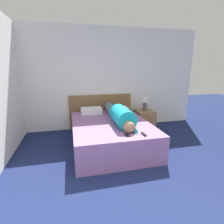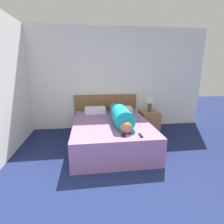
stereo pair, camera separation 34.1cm
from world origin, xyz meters
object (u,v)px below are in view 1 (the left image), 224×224
table_lamp (145,102)px  pillow_second (118,109)px  cell_phone (127,135)px  tv_remote (144,134)px  bed (110,133)px  person_lying (119,115)px  nightstand (144,120)px  pillow_near_headboard (91,111)px

table_lamp → pillow_second: table_lamp is taller
pillow_second → cell_phone: size_ratio=3.65×
pillow_second → tv_remote: pillow_second is taller
bed → tv_remote: tv_remote is taller
person_lying → tv_remote: size_ratio=11.59×
bed → nightstand: size_ratio=3.85×
bed → nightstand: (1.07, 0.69, 0.00)m
tv_remote → cell_phone: (-0.29, 0.03, -0.01)m
bed → person_lying: person_lying is taller
bed → nightstand: 1.27m
nightstand → person_lying: (-0.89, -0.74, 0.41)m
nightstand → pillow_second: 0.76m
nightstand → pillow_near_headboard: pillow_near_headboard is taller
person_lying → pillow_near_headboard: (-0.48, 0.83, -0.09)m
bed → table_lamp: 1.37m
bed → tv_remote: 0.95m
nightstand → person_lying: 1.23m
table_lamp → pillow_second: 0.72m
nightstand → pillow_near_headboard: 1.41m
table_lamp → cell_phone: 1.78m
pillow_near_headboard → pillow_second: (0.68, -0.00, -0.01)m
bed → pillow_second: 0.92m
person_lying → pillow_second: person_lying is taller
person_lying → cell_phone: bearing=-95.9°
pillow_near_headboard → person_lying: bearing=-60.2°
nightstand → table_lamp: (0.00, 0.00, 0.50)m
pillow_near_headboard → cell_phone: bearing=-75.7°
bed → cell_phone: size_ratio=15.56×
table_lamp → pillow_second: size_ratio=0.74×
person_lying → cell_phone: size_ratio=13.37×
tv_remote → pillow_second: bearing=90.3°
pillow_near_headboard → tv_remote: 1.74m
bed → tv_remote: (0.39, -0.82, 0.27)m
nightstand → person_lying: bearing=-140.2°
nightstand → person_lying: size_ratio=0.30×
person_lying → tv_remote: bearing=-74.7°
bed → person_lying: (0.18, -0.06, 0.41)m
nightstand → pillow_near_headboard: (-1.37, 0.09, 0.32)m
person_lying → tv_remote: 0.81m
bed → table_lamp: (1.07, 0.69, 0.50)m
pillow_near_headboard → cell_phone: size_ratio=3.84×
bed → tv_remote: size_ratio=13.48×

